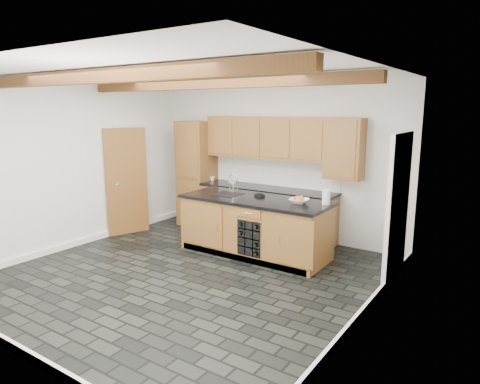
{
  "coord_description": "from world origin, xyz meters",
  "views": [
    {
      "loc": [
        3.87,
        -4.4,
        2.35
      ],
      "look_at": [
        0.35,
        0.8,
        1.12
      ],
      "focal_mm": 32.0,
      "sensor_mm": 36.0,
      "label": 1
    }
  ],
  "objects_px": {
    "island": "(255,226)",
    "paper_towel": "(326,197)",
    "fruit_bowl": "(299,201)",
    "kitchen_scale": "(259,195)"
  },
  "relations": [
    {
      "from": "kitchen_scale",
      "to": "fruit_bowl",
      "type": "height_order",
      "value": "fruit_bowl"
    },
    {
      "from": "island",
      "to": "paper_towel",
      "type": "distance_m",
      "value": 1.28
    },
    {
      "from": "fruit_bowl",
      "to": "paper_towel",
      "type": "height_order",
      "value": "paper_towel"
    },
    {
      "from": "island",
      "to": "kitchen_scale",
      "type": "distance_m",
      "value": 0.52
    },
    {
      "from": "fruit_bowl",
      "to": "kitchen_scale",
      "type": "bearing_deg",
      "value": 172.29
    },
    {
      "from": "fruit_bowl",
      "to": "island",
      "type": "bearing_deg",
      "value": -174.51
    },
    {
      "from": "island",
      "to": "paper_towel",
      "type": "relative_size",
      "value": 10.89
    },
    {
      "from": "kitchen_scale",
      "to": "fruit_bowl",
      "type": "distance_m",
      "value": 0.78
    },
    {
      "from": "kitchen_scale",
      "to": "fruit_bowl",
      "type": "relative_size",
      "value": 0.65
    },
    {
      "from": "island",
      "to": "paper_towel",
      "type": "height_order",
      "value": "paper_towel"
    }
  ]
}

